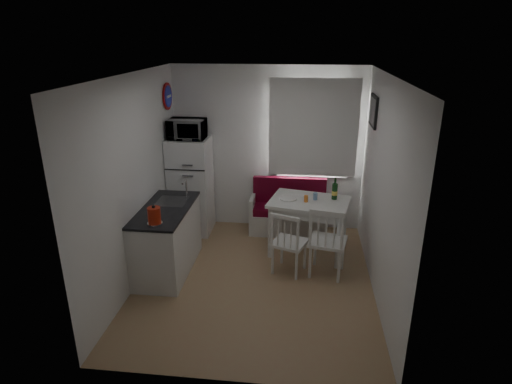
{
  "coord_description": "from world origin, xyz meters",
  "views": [
    {
      "loc": [
        0.56,
        -4.81,
        3.03
      ],
      "look_at": [
        -0.04,
        0.5,
        1.04
      ],
      "focal_mm": 30.0,
      "sensor_mm": 36.0,
      "label": 1
    }
  ],
  "objects_px": {
    "dining_table": "(309,207)",
    "microwave": "(187,129)",
    "fridge": "(191,186)",
    "wine_bottle": "(335,188)",
    "kettle": "(154,216)",
    "chair_right": "(329,236)",
    "kitchen_counter": "(167,239)",
    "chair_left": "(289,238)",
    "bench": "(288,215)"
  },
  "relations": [
    {
      "from": "dining_table",
      "to": "microwave",
      "type": "xyz_separation_m",
      "value": [
        -1.86,
        0.51,
        0.96
      ]
    },
    {
      "from": "fridge",
      "to": "wine_bottle",
      "type": "relative_size",
      "value": 4.75
    },
    {
      "from": "kettle",
      "to": "dining_table",
      "type": "bearing_deg",
      "value": 33.58
    },
    {
      "from": "chair_right",
      "to": "wine_bottle",
      "type": "relative_size",
      "value": 1.68
    },
    {
      "from": "kitchen_counter",
      "to": "chair_left",
      "type": "height_order",
      "value": "kitchen_counter"
    },
    {
      "from": "dining_table",
      "to": "chair_right",
      "type": "height_order",
      "value": "chair_right"
    },
    {
      "from": "chair_right",
      "to": "kettle",
      "type": "distance_m",
      "value": 2.18
    },
    {
      "from": "chair_right",
      "to": "kettle",
      "type": "xyz_separation_m",
      "value": [
        -2.08,
        -0.54,
        0.41
      ]
    },
    {
      "from": "kitchen_counter",
      "to": "fridge",
      "type": "height_order",
      "value": "fridge"
    },
    {
      "from": "dining_table",
      "to": "chair_left",
      "type": "height_order",
      "value": "chair_left"
    },
    {
      "from": "microwave",
      "to": "chair_left",
      "type": "bearing_deg",
      "value": -36.02
    },
    {
      "from": "dining_table",
      "to": "bench",
      "type": "bearing_deg",
      "value": 126.89
    },
    {
      "from": "kettle",
      "to": "microwave",
      "type": "bearing_deg",
      "value": 91.0
    },
    {
      "from": "microwave",
      "to": "wine_bottle",
      "type": "xyz_separation_m",
      "value": [
        2.21,
        -0.41,
        -0.71
      ]
    },
    {
      "from": "kettle",
      "to": "bench",
      "type": "bearing_deg",
      "value": 51.07
    },
    {
      "from": "bench",
      "to": "dining_table",
      "type": "distance_m",
      "value": 0.85
    },
    {
      "from": "bench",
      "to": "kitchen_counter",
      "type": "bearing_deg",
      "value": -139.16
    },
    {
      "from": "bench",
      "to": "dining_table",
      "type": "height_order",
      "value": "bench"
    },
    {
      "from": "chair_right",
      "to": "microwave",
      "type": "bearing_deg",
      "value": 162.3
    },
    {
      "from": "chair_left",
      "to": "chair_right",
      "type": "relative_size",
      "value": 0.97
    },
    {
      "from": "kitchen_counter",
      "to": "dining_table",
      "type": "bearing_deg",
      "value": 20.17
    },
    {
      "from": "chair_left",
      "to": "fridge",
      "type": "distance_m",
      "value": 2.03
    },
    {
      "from": "dining_table",
      "to": "fridge",
      "type": "relative_size",
      "value": 0.79
    },
    {
      "from": "microwave",
      "to": "kettle",
      "type": "distance_m",
      "value": 1.84
    },
    {
      "from": "chair_left",
      "to": "fridge",
      "type": "bearing_deg",
      "value": 162.51
    },
    {
      "from": "chair_left",
      "to": "wine_bottle",
      "type": "xyz_separation_m",
      "value": [
        0.6,
        0.76,
        0.43
      ]
    },
    {
      "from": "chair_right",
      "to": "chair_left",
      "type": "bearing_deg",
      "value": -169.68
    },
    {
      "from": "fridge",
      "to": "microwave",
      "type": "height_order",
      "value": "microwave"
    },
    {
      "from": "kettle",
      "to": "wine_bottle",
      "type": "xyz_separation_m",
      "value": [
        2.18,
        1.31,
        -0.04
      ]
    },
    {
      "from": "dining_table",
      "to": "fridge",
      "type": "bearing_deg",
      "value": 175.18
    },
    {
      "from": "bench",
      "to": "microwave",
      "type": "bearing_deg",
      "value": -174.15
    },
    {
      "from": "microwave",
      "to": "kettle",
      "type": "relative_size",
      "value": 2.25
    },
    {
      "from": "microwave",
      "to": "wine_bottle",
      "type": "relative_size",
      "value": 1.69
    },
    {
      "from": "chair_right",
      "to": "microwave",
      "type": "relative_size",
      "value": 1.0
    },
    {
      "from": "fridge",
      "to": "wine_bottle",
      "type": "bearing_deg",
      "value": -11.67
    },
    {
      "from": "bench",
      "to": "dining_table",
      "type": "relative_size",
      "value": 1.0
    },
    {
      "from": "chair_right",
      "to": "microwave",
      "type": "height_order",
      "value": "microwave"
    },
    {
      "from": "kitchen_counter",
      "to": "dining_table",
      "type": "distance_m",
      "value": 2.02
    },
    {
      "from": "chair_right",
      "to": "kettle",
      "type": "height_order",
      "value": "kettle"
    },
    {
      "from": "dining_table",
      "to": "chair_left",
      "type": "xyz_separation_m",
      "value": [
        -0.25,
        -0.66,
        -0.17
      ]
    },
    {
      "from": "wine_bottle",
      "to": "fridge",
      "type": "bearing_deg",
      "value": 168.33
    },
    {
      "from": "chair_left",
      "to": "kettle",
      "type": "distance_m",
      "value": 1.73
    },
    {
      "from": "fridge",
      "to": "kettle",
      "type": "distance_m",
      "value": 1.79
    },
    {
      "from": "chair_left",
      "to": "microwave",
      "type": "height_order",
      "value": "microwave"
    },
    {
      "from": "kitchen_counter",
      "to": "kettle",
      "type": "height_order",
      "value": "kitchen_counter"
    },
    {
      "from": "chair_right",
      "to": "microwave",
      "type": "xyz_separation_m",
      "value": [
        -2.11,
        1.18,
        1.07
      ]
    },
    {
      "from": "kitchen_counter",
      "to": "bench",
      "type": "relative_size",
      "value": 1.08
    },
    {
      "from": "chair_left",
      "to": "microwave",
      "type": "relative_size",
      "value": 0.97
    },
    {
      "from": "kitchen_counter",
      "to": "wine_bottle",
      "type": "relative_size",
      "value": 4.09
    },
    {
      "from": "dining_table",
      "to": "wine_bottle",
      "type": "distance_m",
      "value": 0.44
    }
  ]
}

